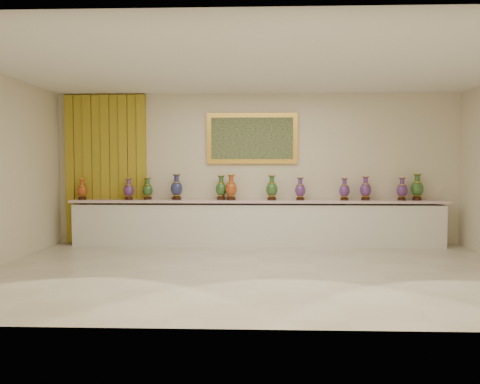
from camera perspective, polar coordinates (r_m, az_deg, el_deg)
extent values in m
plane|color=beige|center=(7.02, 2.12, -9.61)|extent=(8.00, 8.00, 0.00)
plane|color=beige|center=(9.35, 2.09, 2.80)|extent=(8.00, 0.00, 8.00)
plane|color=white|center=(7.01, 2.17, 15.09)|extent=(8.00, 8.00, 0.00)
cube|color=gold|center=(9.76, -16.00, 2.69)|extent=(1.64, 0.14, 2.95)
cube|color=gold|center=(9.33, 1.48, 6.55)|extent=(1.80, 0.06, 1.00)
cube|color=#172F1C|center=(9.29, 1.48, 6.56)|extent=(1.62, 0.02, 0.82)
cube|color=white|center=(9.19, 2.08, -4.05)|extent=(7.20, 0.42, 0.81)
cube|color=beige|center=(9.12, 2.09, -1.14)|extent=(7.28, 0.48, 0.05)
cylinder|color=#33180E|center=(9.74, -18.66, -0.76)|extent=(0.15, 0.15, 0.04)
cone|color=gold|center=(9.74, -18.67, -0.50)|extent=(0.13, 0.13, 0.03)
ellipsoid|color=maroon|center=(9.73, -18.68, 0.18)|extent=(0.24, 0.24, 0.24)
cylinder|color=gold|center=(9.73, -18.69, 0.78)|extent=(0.13, 0.13, 0.01)
cylinder|color=maroon|center=(9.72, -18.69, 1.09)|extent=(0.08, 0.08, 0.09)
cone|color=maroon|center=(9.72, -18.70, 1.44)|extent=(0.13, 0.13, 0.03)
cylinder|color=gold|center=(9.72, -18.70, 1.53)|extent=(0.14, 0.14, 0.01)
cylinder|color=#33180E|center=(9.42, -13.39, -0.80)|extent=(0.15, 0.15, 0.04)
cone|color=gold|center=(9.41, -13.39, -0.52)|extent=(0.13, 0.13, 0.03)
ellipsoid|color=#22104C|center=(9.41, -13.40, 0.20)|extent=(0.25, 0.25, 0.25)
cylinder|color=gold|center=(9.40, -13.41, 0.84)|extent=(0.14, 0.14, 0.01)
cylinder|color=#22104C|center=(9.40, -13.41, 1.17)|extent=(0.08, 0.08, 0.09)
cone|color=#22104C|center=(9.40, -13.42, 1.54)|extent=(0.14, 0.14, 0.03)
cylinder|color=gold|center=(9.40, -13.42, 1.65)|extent=(0.14, 0.14, 0.01)
cylinder|color=#33180E|center=(9.40, -11.18, -0.78)|extent=(0.15, 0.15, 0.04)
cone|color=gold|center=(9.40, -11.18, -0.50)|extent=(0.13, 0.13, 0.03)
ellipsoid|color=black|center=(9.39, -11.19, 0.24)|extent=(0.21, 0.21, 0.25)
cylinder|color=gold|center=(9.39, -11.20, 0.89)|extent=(0.14, 0.14, 0.01)
cylinder|color=black|center=(9.39, -11.20, 1.22)|extent=(0.08, 0.08, 0.09)
cone|color=black|center=(9.39, -11.20, 1.60)|extent=(0.14, 0.14, 0.03)
cylinder|color=gold|center=(9.38, -11.20, 1.71)|extent=(0.14, 0.14, 0.01)
cylinder|color=#33180E|center=(9.26, -7.72, -0.79)|extent=(0.18, 0.18, 0.05)
cone|color=gold|center=(9.26, -7.73, -0.45)|extent=(0.16, 0.16, 0.03)
ellipsoid|color=#0A0F3B|center=(9.25, -7.73, 0.42)|extent=(0.29, 0.29, 0.29)
cylinder|color=gold|center=(9.25, -7.74, 1.19)|extent=(0.16, 0.16, 0.01)
cylinder|color=#0A0F3B|center=(9.24, -7.74, 1.59)|extent=(0.09, 0.09, 0.11)
cone|color=#0A0F3B|center=(9.24, -7.74, 2.04)|extent=(0.16, 0.16, 0.04)
cylinder|color=gold|center=(9.24, -7.74, 2.16)|extent=(0.17, 0.17, 0.01)
cylinder|color=#33180E|center=(9.18, -2.30, -0.80)|extent=(0.17, 0.17, 0.05)
cone|color=gold|center=(9.18, -2.30, -0.48)|extent=(0.15, 0.15, 0.03)
ellipsoid|color=black|center=(9.17, -2.31, 0.35)|extent=(0.23, 0.23, 0.28)
cylinder|color=gold|center=(9.17, -2.31, 1.08)|extent=(0.15, 0.15, 0.01)
cylinder|color=black|center=(9.17, -2.31, 1.46)|extent=(0.09, 0.09, 0.10)
cone|color=black|center=(9.17, -2.31, 1.89)|extent=(0.15, 0.15, 0.04)
cylinder|color=gold|center=(9.17, -2.31, 2.01)|extent=(0.16, 0.16, 0.01)
cylinder|color=#33180E|center=(9.10, -1.09, -0.83)|extent=(0.18, 0.18, 0.05)
cone|color=gold|center=(9.09, -1.09, -0.49)|extent=(0.15, 0.15, 0.03)
ellipsoid|color=maroon|center=(9.09, -1.09, 0.38)|extent=(0.28, 0.28, 0.29)
cylinder|color=gold|center=(9.08, -1.09, 1.15)|extent=(0.16, 0.16, 0.01)
cylinder|color=maroon|center=(9.08, -1.09, 1.55)|extent=(0.09, 0.09, 0.10)
cone|color=maroon|center=(9.08, -1.09, 2.00)|extent=(0.16, 0.16, 0.04)
cylinder|color=gold|center=(9.08, -1.09, 2.12)|extent=(0.16, 0.16, 0.01)
cylinder|color=#33180E|center=(9.09, 3.89, -0.85)|extent=(0.17, 0.17, 0.05)
cone|color=gold|center=(9.09, 3.90, -0.51)|extent=(0.15, 0.15, 0.03)
ellipsoid|color=black|center=(9.08, 3.90, 0.33)|extent=(0.30, 0.30, 0.28)
cylinder|color=gold|center=(9.08, 3.90, 1.09)|extent=(0.15, 0.15, 0.01)
cylinder|color=black|center=(9.07, 3.90, 1.47)|extent=(0.09, 0.09, 0.10)
cone|color=black|center=(9.07, 3.90, 1.91)|extent=(0.15, 0.15, 0.04)
cylinder|color=gold|center=(9.07, 3.90, 2.03)|extent=(0.16, 0.16, 0.01)
cylinder|color=#33180E|center=(9.14, 7.35, -0.85)|extent=(0.16, 0.16, 0.04)
cone|color=gold|center=(9.14, 7.35, -0.55)|extent=(0.14, 0.14, 0.03)
ellipsoid|color=#22104C|center=(9.13, 7.36, 0.22)|extent=(0.25, 0.25, 0.26)
cylinder|color=gold|center=(9.13, 7.36, 0.90)|extent=(0.14, 0.14, 0.01)
cylinder|color=#22104C|center=(9.13, 7.36, 1.25)|extent=(0.08, 0.08, 0.09)
cone|color=#22104C|center=(9.13, 7.37, 1.65)|extent=(0.14, 0.14, 0.03)
cylinder|color=gold|center=(9.13, 7.37, 1.76)|extent=(0.15, 0.15, 0.01)
cylinder|color=#33180E|center=(9.26, 12.60, -0.86)|extent=(0.15, 0.15, 0.04)
cone|color=gold|center=(9.26, 12.60, -0.56)|extent=(0.13, 0.13, 0.03)
ellipsoid|color=#22104C|center=(9.25, 12.61, 0.18)|extent=(0.25, 0.25, 0.25)
cylinder|color=gold|center=(9.25, 12.62, 0.84)|extent=(0.14, 0.14, 0.01)
cylinder|color=#22104C|center=(9.25, 12.62, 1.18)|extent=(0.08, 0.08, 0.09)
cone|color=#22104C|center=(9.24, 12.62, 1.57)|extent=(0.14, 0.14, 0.03)
cylinder|color=gold|center=(9.24, 12.63, 1.67)|extent=(0.14, 0.14, 0.01)
cylinder|color=#33180E|center=(9.39, 15.04, -0.83)|extent=(0.16, 0.16, 0.05)
cone|color=gold|center=(9.38, 15.04, -0.52)|extent=(0.14, 0.14, 0.03)
ellipsoid|color=#22104C|center=(9.38, 15.05, 0.27)|extent=(0.23, 0.23, 0.27)
cylinder|color=gold|center=(9.37, 15.06, 0.96)|extent=(0.15, 0.15, 0.01)
cylinder|color=#22104C|center=(9.37, 15.07, 1.32)|extent=(0.09, 0.09, 0.10)
cone|color=#22104C|center=(9.37, 15.07, 1.73)|extent=(0.15, 0.15, 0.04)
cylinder|color=gold|center=(9.37, 15.07, 1.84)|extent=(0.15, 0.15, 0.01)
cylinder|color=#33180E|center=(9.55, 19.12, -0.83)|extent=(0.16, 0.16, 0.04)
cone|color=gold|center=(9.55, 19.12, -0.54)|extent=(0.14, 0.14, 0.03)
ellipsoid|color=#22104C|center=(9.54, 19.13, 0.20)|extent=(0.25, 0.25, 0.26)
cylinder|color=gold|center=(9.54, 19.15, 0.85)|extent=(0.14, 0.14, 0.01)
cylinder|color=#22104C|center=(9.54, 19.15, 1.19)|extent=(0.08, 0.08, 0.09)
cone|color=#22104C|center=(9.53, 19.16, 1.58)|extent=(0.14, 0.14, 0.03)
cylinder|color=gold|center=(9.53, 19.16, 1.68)|extent=(0.15, 0.15, 0.01)
cylinder|color=#33180E|center=(9.67, 20.76, -0.79)|extent=(0.18, 0.18, 0.05)
cone|color=gold|center=(9.67, 20.77, -0.46)|extent=(0.16, 0.16, 0.03)
ellipsoid|color=black|center=(9.66, 20.79, 0.38)|extent=(0.30, 0.30, 0.30)
cylinder|color=gold|center=(9.66, 20.80, 1.13)|extent=(0.16, 0.16, 0.01)
cylinder|color=black|center=(9.65, 20.81, 1.52)|extent=(0.10, 0.10, 0.11)
cone|color=black|center=(9.65, 20.82, 1.96)|extent=(0.16, 0.16, 0.04)
cylinder|color=gold|center=(9.65, 20.82, 2.08)|extent=(0.17, 0.17, 0.01)
cube|color=white|center=(9.24, -11.01, -0.97)|extent=(0.10, 0.06, 0.00)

